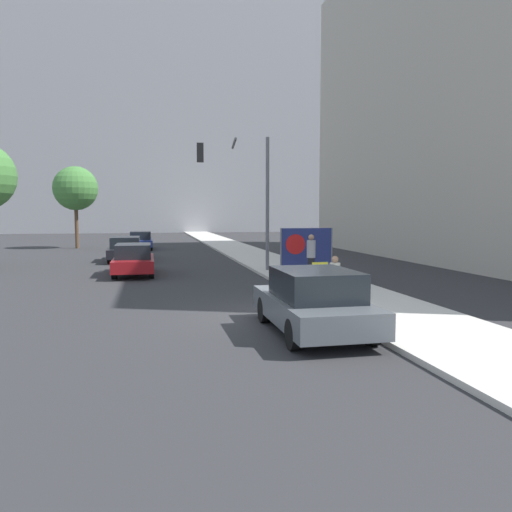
{
  "coord_description": "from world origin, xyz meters",
  "views": [
    {
      "loc": [
        -3.07,
        -12.8,
        2.74
      ],
      "look_at": [
        0.56,
        4.18,
        1.24
      ],
      "focal_mm": 35.0,
      "sensor_mm": 36.0,
      "label": 1
    }
  ],
  "objects_px": {
    "jogger_on_sidewalk": "(311,257)",
    "protest_banner": "(306,251)",
    "seated_protester": "(335,274)",
    "car_on_road_distant": "(141,240)",
    "street_tree_midblock": "(75,189)",
    "parked_car_curbside": "(314,302)",
    "traffic_light_pole": "(243,181)",
    "car_on_road_midblock": "(126,249)",
    "car_on_road_nearest": "(134,259)"
  },
  "relations": [
    {
      "from": "traffic_light_pole",
      "to": "street_tree_midblock",
      "type": "relative_size",
      "value": 0.95
    },
    {
      "from": "seated_protester",
      "to": "car_on_road_midblock",
      "type": "bearing_deg",
      "value": 132.82
    },
    {
      "from": "jogger_on_sidewalk",
      "to": "street_tree_midblock",
      "type": "distance_m",
      "value": 25.25
    },
    {
      "from": "jogger_on_sidewalk",
      "to": "car_on_road_midblock",
      "type": "relative_size",
      "value": 0.37
    },
    {
      "from": "seated_protester",
      "to": "protest_banner",
      "type": "distance_m",
      "value": 4.75
    },
    {
      "from": "car_on_road_nearest",
      "to": "car_on_road_distant",
      "type": "height_order",
      "value": "car_on_road_nearest"
    },
    {
      "from": "parked_car_curbside",
      "to": "car_on_road_nearest",
      "type": "bearing_deg",
      "value": 109.92
    },
    {
      "from": "seated_protester",
      "to": "car_on_road_nearest",
      "type": "height_order",
      "value": "car_on_road_nearest"
    },
    {
      "from": "car_on_road_midblock",
      "to": "protest_banner",
      "type": "bearing_deg",
      "value": -51.69
    },
    {
      "from": "jogger_on_sidewalk",
      "to": "car_on_road_distant",
      "type": "relative_size",
      "value": 0.42
    },
    {
      "from": "jogger_on_sidewalk",
      "to": "traffic_light_pole",
      "type": "bearing_deg",
      "value": -47.91
    },
    {
      "from": "protest_banner",
      "to": "car_on_road_distant",
      "type": "relative_size",
      "value": 0.54
    },
    {
      "from": "car_on_road_nearest",
      "to": "car_on_road_midblock",
      "type": "xyz_separation_m",
      "value": [
        -0.64,
        6.77,
        0.01
      ]
    },
    {
      "from": "traffic_light_pole",
      "to": "car_on_road_midblock",
      "type": "xyz_separation_m",
      "value": [
        -5.53,
        7.0,
        -3.49
      ]
    },
    {
      "from": "car_on_road_midblock",
      "to": "car_on_road_distant",
      "type": "height_order",
      "value": "car_on_road_midblock"
    },
    {
      "from": "protest_banner",
      "to": "seated_protester",
      "type": "bearing_deg",
      "value": -96.52
    },
    {
      "from": "jogger_on_sidewalk",
      "to": "car_on_road_midblock",
      "type": "distance_m",
      "value": 13.16
    },
    {
      "from": "parked_car_curbside",
      "to": "car_on_road_distant",
      "type": "height_order",
      "value": "parked_car_curbside"
    },
    {
      "from": "seated_protester",
      "to": "car_on_road_distant",
      "type": "relative_size",
      "value": 0.3
    },
    {
      "from": "traffic_light_pole",
      "to": "car_on_road_nearest",
      "type": "distance_m",
      "value": 6.01
    },
    {
      "from": "parked_car_curbside",
      "to": "protest_banner",
      "type": "bearing_deg",
      "value": 73.28
    },
    {
      "from": "traffic_light_pole",
      "to": "car_on_road_midblock",
      "type": "height_order",
      "value": "traffic_light_pole"
    },
    {
      "from": "parked_car_curbside",
      "to": "car_on_road_nearest",
      "type": "distance_m",
      "value": 12.69
    },
    {
      "from": "car_on_road_nearest",
      "to": "car_on_road_distant",
      "type": "distance_m",
      "value": 15.77
    },
    {
      "from": "car_on_road_distant",
      "to": "street_tree_midblock",
      "type": "relative_size",
      "value": 0.66
    },
    {
      "from": "protest_banner",
      "to": "car_on_road_nearest",
      "type": "height_order",
      "value": "protest_banner"
    },
    {
      "from": "seated_protester",
      "to": "street_tree_midblock",
      "type": "relative_size",
      "value": 0.2
    },
    {
      "from": "car_on_road_distant",
      "to": "street_tree_midblock",
      "type": "height_order",
      "value": "street_tree_midblock"
    },
    {
      "from": "jogger_on_sidewalk",
      "to": "car_on_road_distant",
      "type": "xyz_separation_m",
      "value": [
        -6.83,
        19.8,
        -0.35
      ]
    },
    {
      "from": "jogger_on_sidewalk",
      "to": "street_tree_midblock",
      "type": "height_order",
      "value": "street_tree_midblock"
    },
    {
      "from": "traffic_light_pole",
      "to": "jogger_on_sidewalk",
      "type": "bearing_deg",
      "value": -62.31
    },
    {
      "from": "car_on_road_nearest",
      "to": "street_tree_midblock",
      "type": "xyz_separation_m",
      "value": [
        -4.8,
        18.07,
        3.91
      ]
    },
    {
      "from": "jogger_on_sidewalk",
      "to": "protest_banner",
      "type": "xyz_separation_m",
      "value": [
        0.15,
        1.09,
        0.14
      ]
    },
    {
      "from": "car_on_road_midblock",
      "to": "street_tree_midblock",
      "type": "bearing_deg",
      "value": 110.19
    },
    {
      "from": "car_on_road_nearest",
      "to": "car_on_road_midblock",
      "type": "height_order",
      "value": "car_on_road_midblock"
    },
    {
      "from": "jogger_on_sidewalk",
      "to": "car_on_road_nearest",
      "type": "height_order",
      "value": "jogger_on_sidewalk"
    },
    {
      "from": "parked_car_curbside",
      "to": "street_tree_midblock",
      "type": "distance_m",
      "value": 31.6
    },
    {
      "from": "traffic_light_pole",
      "to": "car_on_road_nearest",
      "type": "relative_size",
      "value": 1.36
    },
    {
      "from": "street_tree_midblock",
      "to": "protest_banner",
      "type": "bearing_deg",
      "value": -60.63
    },
    {
      "from": "car_on_road_midblock",
      "to": "car_on_road_distant",
      "type": "xyz_separation_m",
      "value": [
        0.69,
        9.0,
        -0.02
      ]
    },
    {
      "from": "protest_banner",
      "to": "street_tree_midblock",
      "type": "bearing_deg",
      "value": 119.37
    },
    {
      "from": "protest_banner",
      "to": "car_on_road_distant",
      "type": "height_order",
      "value": "protest_banner"
    },
    {
      "from": "car_on_road_midblock",
      "to": "street_tree_midblock",
      "type": "xyz_separation_m",
      "value": [
        -4.16,
        11.3,
        3.91
      ]
    },
    {
      "from": "car_on_road_midblock",
      "to": "car_on_road_distant",
      "type": "distance_m",
      "value": 9.03
    },
    {
      "from": "protest_banner",
      "to": "street_tree_midblock",
      "type": "relative_size",
      "value": 0.36
    },
    {
      "from": "seated_protester",
      "to": "jogger_on_sidewalk",
      "type": "height_order",
      "value": "jogger_on_sidewalk"
    },
    {
      "from": "protest_banner",
      "to": "car_on_road_nearest",
      "type": "distance_m",
      "value": 7.63
    },
    {
      "from": "seated_protester",
      "to": "protest_banner",
      "type": "xyz_separation_m",
      "value": [
        0.54,
        4.7,
        0.38
      ]
    },
    {
      "from": "seated_protester",
      "to": "car_on_road_distant",
      "type": "distance_m",
      "value": 24.28
    },
    {
      "from": "jogger_on_sidewalk",
      "to": "street_tree_midblock",
      "type": "xyz_separation_m",
      "value": [
        -11.68,
        22.1,
        3.57
      ]
    }
  ]
}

